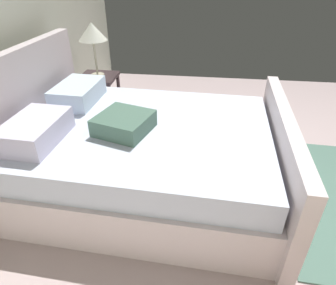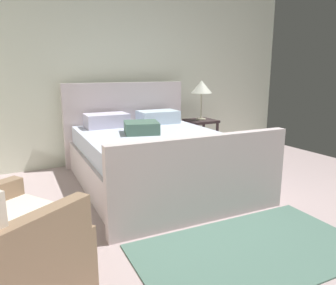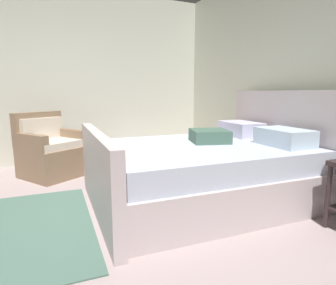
{
  "view_description": "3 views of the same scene",
  "coord_description": "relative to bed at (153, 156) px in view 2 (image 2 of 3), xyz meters",
  "views": [
    {
      "loc": [
        -2.43,
        1.15,
        1.81
      ],
      "look_at": [
        -0.61,
        1.39,
        0.67
      ],
      "focal_mm": 31.37,
      "sensor_mm": 36.0,
      "label": 1
    },
    {
      "loc": [
        -1.92,
        -1.77,
        1.36
      ],
      "look_at": [
        -0.41,
        1.06,
        0.65
      ],
      "focal_mm": 34.32,
      "sensor_mm": 36.0,
      "label": 2
    },
    {
      "loc": [
        2.33,
        0.01,
        1.17
      ],
      "look_at": [
        -0.62,
        1.36,
        0.61
      ],
      "focal_mm": 30.74,
      "sensor_mm": 36.0,
      "label": 3
    }
  ],
  "objects": [
    {
      "name": "wall_back",
      "position": [
        0.29,
        1.31,
        1.08
      ],
      "size": [
        5.67,
        0.12,
        2.85
      ],
      "primitive_type": "cube",
      "color": "silver",
      "rests_on": "ground"
    },
    {
      "name": "armchair",
      "position": [
        -1.7,
        -1.51,
        -0.0
      ],
      "size": [
        1.0,
        1.0,
        0.9
      ],
      "color": "#8C6F54",
      "rests_on": "ground"
    },
    {
      "name": "nightstand_right",
      "position": [
        1.22,
        0.79,
        0.05
      ],
      "size": [
        0.44,
        0.44,
        0.6
      ],
      "color": "#322627",
      "rests_on": "ground"
    },
    {
      "name": "ground_plane",
      "position": [
        0.29,
        -1.66,
        -0.36
      ],
      "size": [
        5.55,
        5.82,
        0.02
      ],
      "primitive_type": "cube",
      "color": "#B29C9C"
    },
    {
      "name": "bed",
      "position": [
        0.0,
        0.0,
        0.0
      ],
      "size": [
        1.91,
        2.38,
        1.2
      ],
      "color": "silver",
      "rests_on": "ground"
    },
    {
      "name": "table_lamp_right",
      "position": [
        1.22,
        0.79,
        0.75
      ],
      "size": [
        0.33,
        0.33,
        0.62
      ],
      "color": "#B7B293",
      "rests_on": "nightstand_right"
    },
    {
      "name": "area_rug",
      "position": [
        -0.0,
        -1.76,
        -0.34
      ],
      "size": [
        1.85,
        1.1,
        0.01
      ],
      "primitive_type": "cube",
      "rotation": [
        0.0,
        0.0,
        -0.05
      ],
      "color": "#4F7163",
      "rests_on": "ground"
    }
  ]
}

